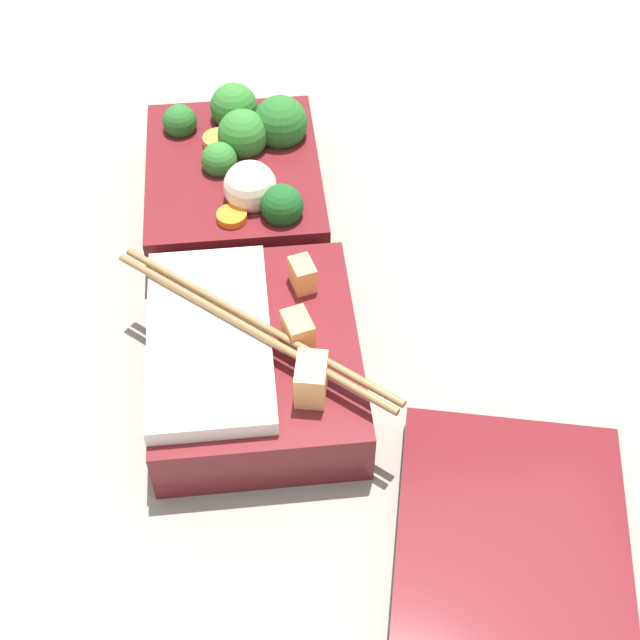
% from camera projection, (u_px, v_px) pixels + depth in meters
% --- Properties ---
extents(ground_plane, '(3.00, 3.00, 0.00)m').
position_uv_depth(ground_plane, '(229.00, 288.00, 0.66)').
color(ground_plane, gray).
extents(bento_tray_vegetable, '(0.17, 0.13, 0.08)m').
position_uv_depth(bento_tray_vegetable, '(238.00, 175.00, 0.71)').
color(bento_tray_vegetable, maroon).
rests_on(bento_tray_vegetable, ground_plane).
extents(bento_tray_rice, '(0.17, 0.17, 0.07)m').
position_uv_depth(bento_tray_rice, '(252.00, 358.00, 0.59)').
color(bento_tray_rice, maroon).
rests_on(bento_tray_rice, ground_plane).
extents(bento_lid, '(0.19, 0.17, 0.02)m').
position_uv_depth(bento_lid, '(511.00, 545.00, 0.52)').
color(bento_lid, maroon).
rests_on(bento_lid, ground_plane).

